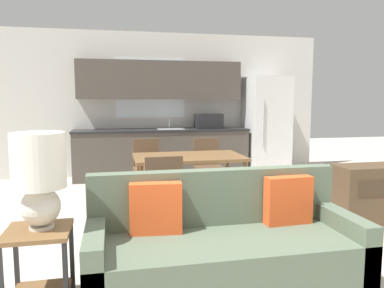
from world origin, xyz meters
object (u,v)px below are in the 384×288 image
Objects in this scene: side_table at (39,258)px; credenza at (380,195)px; dining_table at (189,161)px; dining_chair_far_left at (148,165)px; dining_chair_far_right at (208,164)px; dining_chair_near_left at (162,189)px; refrigerator at (266,126)px; couch at (223,243)px; table_lamp at (39,174)px.

credenza is at bearing 17.28° from side_table.
dining_chair_far_left is at bearing 119.18° from dining_table.
side_table is (-1.46, -2.10, -0.27)m from dining_table.
dining_chair_far_right is (1.91, 2.82, 0.09)m from side_table.
dining_chair_near_left is (0.01, -1.55, 0.00)m from dining_chair_far_left.
dining_chair_far_right reaches higher than credenza.
dining_chair_far_right is at bearing -137.59° from refrigerator.
dining_table is 2.01m from couch.
dining_table is 0.68× the size of couch.
table_lamp is at bearing -124.37° from dining_chair_far_right.
dining_chair_far_right is at bearing -10.80° from dining_chair_far_left.
dining_chair_near_left is at bearing 53.27° from table_lamp.
table_lamp reaches higher than dining_chair_near_left.
dining_chair_near_left is at bearing -130.16° from refrigerator.
dining_chair_near_left is at bearing 173.89° from credenza.
table_lamp is 0.61× the size of credenza.
refrigerator is at bearing 50.86° from side_table.
refrigerator is 2.18× the size of dining_chair_far_right.
couch is 1.93× the size of credenza.
dining_table is at bearing 55.26° from table_lamp.
side_table is at bearing -124.46° from dining_chair_far_right.
credenza is 1.24× the size of dining_chair_far_right.
side_table is 0.68× the size of dining_chair_near_left.
refrigerator reaches higher than dining_chair_near_left.
couch reaches higher than side_table.
couch reaches higher than dining_chair_far_left.
table_lamp is at bearing 51.06° from dining_chair_near_left.
table_lamp is at bearing -124.74° from dining_table.
couch is 3.53× the size of side_table.
credenza is at bearing -41.49° from dining_chair_far_left.
table_lamp is 1.73m from dining_chair_near_left.
credenza is (2.17, 0.97, 0.01)m from couch.
dining_chair_far_right is at bearing 58.44° from dining_table.
dining_chair_far_right reaches higher than side_table.
dining_table is 2.15× the size of table_lamp.
table_lamp reaches higher than dining_chair_far_left.
dining_chair_far_right is (0.45, 0.73, -0.18)m from dining_table.
dining_chair_far_right is (0.58, 2.71, 0.14)m from couch.
table_lamp is 3.69m from credenza.
table_lamp is 3.09m from dining_chair_far_left.
refrigerator is 2.18× the size of dining_chair_far_left.
dining_table reaches higher than credenza.
credenza is 1.24× the size of dining_chair_near_left.
refrigerator is 2.11m from dining_chair_far_right.
dining_chair_near_left is at bearing 53.13° from side_table.
couch is at bearing -102.46° from dining_chair_far_right.
dining_chair_far_left is (-0.90, 0.09, 0.00)m from dining_chair_far_right.
refrigerator is at bearing -132.37° from dining_chair_near_left.
credenza is at bearing -47.85° from dining_chair_far_right.
dining_table is 2.57m from side_table.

